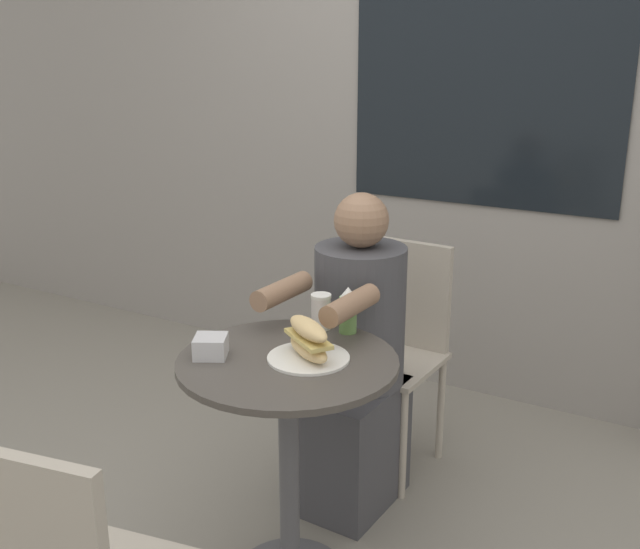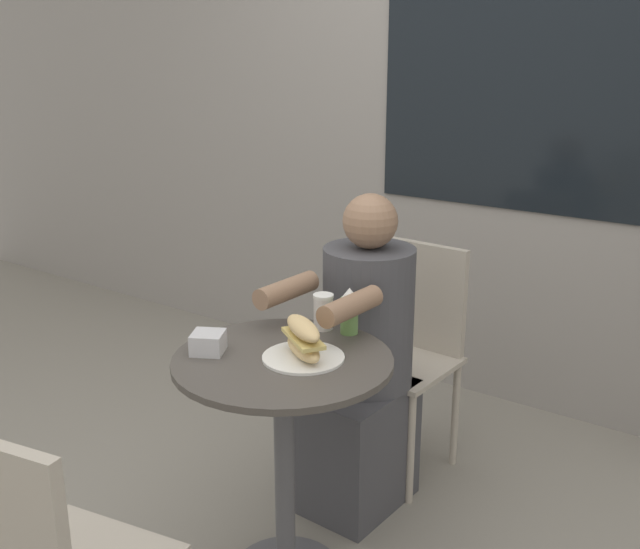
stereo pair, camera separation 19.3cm
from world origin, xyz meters
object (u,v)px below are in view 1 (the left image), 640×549
(diner_chair, at_px, (397,333))
(seated_diner, at_px, (354,373))
(drink_cup, at_px, (321,311))
(cafe_table, at_px, (289,424))
(sandwich_on_plate, at_px, (308,343))
(condiment_bottle, at_px, (348,310))

(diner_chair, bearing_deg, seated_diner, 91.60)
(seated_diner, height_order, drink_cup, seated_diner)
(seated_diner, bearing_deg, cafe_table, 97.12)
(sandwich_on_plate, height_order, condiment_bottle, condiment_bottle)
(cafe_table, bearing_deg, drink_cup, 98.06)
(seated_diner, height_order, condiment_bottle, seated_diner)
(cafe_table, height_order, drink_cup, drink_cup)
(seated_diner, xyz_separation_m, drink_cup, (0.00, -0.24, 0.30))
(sandwich_on_plate, bearing_deg, seated_diner, 101.26)
(sandwich_on_plate, distance_m, condiment_bottle, 0.24)
(seated_diner, height_order, sandwich_on_plate, seated_diner)
(condiment_bottle, bearing_deg, drink_cup, -169.99)
(cafe_table, distance_m, seated_diner, 0.49)
(cafe_table, xyz_separation_m, drink_cup, (-0.04, 0.25, 0.26))
(cafe_table, bearing_deg, seated_diner, 94.61)
(drink_cup, bearing_deg, diner_chair, 89.83)
(diner_chair, distance_m, condiment_bottle, 0.64)
(diner_chair, relative_size, seated_diner, 0.78)
(sandwich_on_plate, bearing_deg, drink_cup, 111.49)
(seated_diner, relative_size, condiment_bottle, 7.68)
(diner_chair, bearing_deg, sandwich_on_plate, 98.61)
(seated_diner, distance_m, drink_cup, 0.39)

